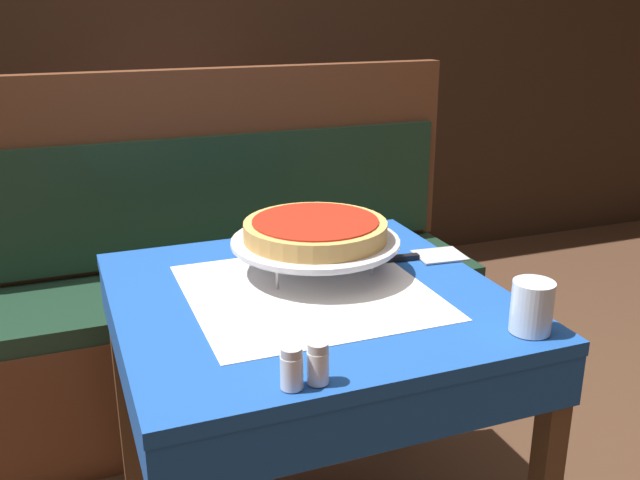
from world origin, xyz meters
The scene contains 11 objects.
dining_table_front centered at (0.00, 0.00, 0.66)m, with size 0.84×0.84×0.75m.
dining_table_rear centered at (0.08, 1.51, 0.64)m, with size 0.63×0.63×0.76m.
booth_bench centered at (-0.03, 0.80, 0.34)m, with size 1.78×0.47×1.15m.
back_wall_panel centered at (0.00, 1.98, 1.20)m, with size 6.00×0.04×2.40m, color black.
pizza_pan_stand centered at (0.06, 0.10, 0.82)m, with size 0.40×0.40×0.08m.
deep_dish_pizza centered at (0.06, 0.10, 0.86)m, with size 0.33×0.33×0.05m.
pizza_server centered at (0.33, 0.10, 0.75)m, with size 0.28×0.11×0.01m.
water_glass_near centered at (0.34, -0.34, 0.80)m, with size 0.08×0.08×0.10m.
salt_shaker centered at (-0.17, -0.37, 0.79)m, with size 0.04×0.04×0.07m.
pepper_shaker centered at (-0.12, -0.37, 0.79)m, with size 0.04×0.04×0.07m.
condiment_caddy centered at (0.17, 1.58, 0.80)m, with size 0.14×0.14×0.18m.
Camera 1 is at (-0.50, -1.37, 1.37)m, focal length 40.00 mm.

